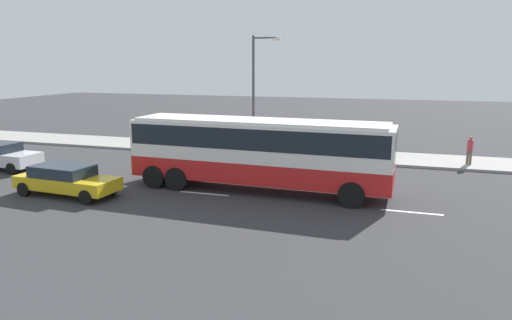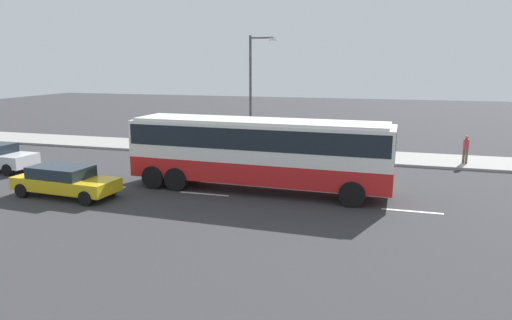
# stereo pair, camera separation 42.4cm
# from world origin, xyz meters

# --- Properties ---
(ground_plane) EXTENTS (120.00, 120.00, 0.00)m
(ground_plane) POSITION_xyz_m (0.00, 0.00, 0.00)
(ground_plane) COLOR #333335
(sidewalk_curb) EXTENTS (80.00, 4.00, 0.15)m
(sidewalk_curb) POSITION_xyz_m (0.00, 8.35, 0.07)
(sidewalk_curb) COLOR gray
(sidewalk_curb) RESTS_ON ground_plane
(lane_centreline) EXTENTS (34.68, 0.16, 0.01)m
(lane_centreline) POSITION_xyz_m (-2.72, -2.11, 0.00)
(lane_centreline) COLOR white
(lane_centreline) RESTS_ON ground_plane
(coach_bus) EXTENTS (12.23, 3.02, 3.35)m
(coach_bus) POSITION_xyz_m (-1.65, -0.86, 2.08)
(coach_bus) COLOR red
(coach_bus) RESTS_ON ground_plane
(car_yellow_taxi) EXTENTS (4.90, 2.14, 1.38)m
(car_yellow_taxi) POSITION_xyz_m (-9.72, -4.19, 0.75)
(car_yellow_taxi) COLOR gold
(car_yellow_taxi) RESTS_ON ground_plane
(pedestrian_near_curb) EXTENTS (0.32, 0.32, 1.65)m
(pedestrian_near_curb) POSITION_xyz_m (8.48, 7.61, 1.10)
(pedestrian_near_curb) COLOR brown
(pedestrian_near_curb) RESTS_ON sidewalk_curb
(pedestrian_at_crossing) EXTENTS (0.32, 0.32, 1.76)m
(pedestrian_at_crossing) POSITION_xyz_m (-5.02, 8.34, 1.17)
(pedestrian_at_crossing) COLOR black
(pedestrian_at_crossing) RESTS_ON sidewalk_curb
(street_lamp) EXTENTS (1.80, 0.24, 7.42)m
(street_lamp) POSITION_xyz_m (-4.26, 7.10, 4.39)
(street_lamp) COLOR #47474C
(street_lamp) RESTS_ON sidewalk_curb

